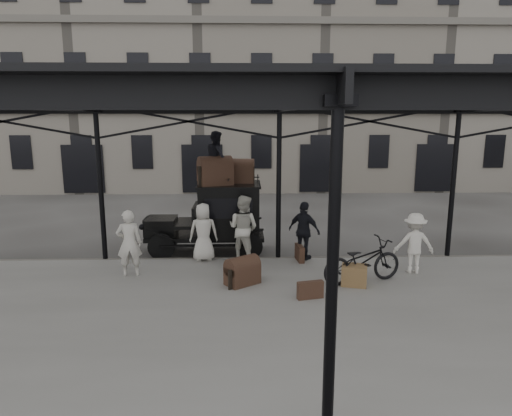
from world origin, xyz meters
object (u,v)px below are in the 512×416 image
Objects in this scene: steamer_trunk_platform at (242,273)px; porter_left at (129,243)px; porter_official at (304,231)px; steamer_trunk_roof_near at (215,173)px; taxi at (219,215)px; bicycle at (362,261)px.

porter_left is at bearing 130.33° from steamer_trunk_platform.
steamer_trunk_roof_near is at bearing 16.57° from porter_official.
porter_left is 2.17× the size of steamer_trunk_platform.
bicycle is at bearing -40.43° from taxi.
porter_official is at bearing 11.61° from steamer_trunk_platform.
porter_official is at bearing 14.36° from bicycle.
porter_official is 1.72× the size of steamer_trunk_roof_near.
bicycle is at bearing -58.46° from steamer_trunk_roof_near.
bicycle is at bearing 158.95° from porter_official.
taxi is at bearing -140.74° from porter_left.
steamer_trunk_platform is (0.80, -2.89, -2.09)m from steamer_trunk_roof_near.
porter_left is 3.39m from steamer_trunk_roof_near.
taxi reaches higher than bicycle.
taxi is at bearing 50.97° from steamer_trunk_roof_near.
taxi is at bearing 11.15° from porter_official.
bicycle is at bearing 164.29° from porter_left.
porter_left is 4.81m from porter_official.
taxi is 2.11× the size of porter_left.
bicycle is (3.66, -3.12, -0.50)m from taxi.
steamer_trunk_platform is at bearing 73.04° from bicycle.
steamer_trunk_platform is at bearing -77.19° from taxi.
taxi is 4.58× the size of steamer_trunk_platform.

